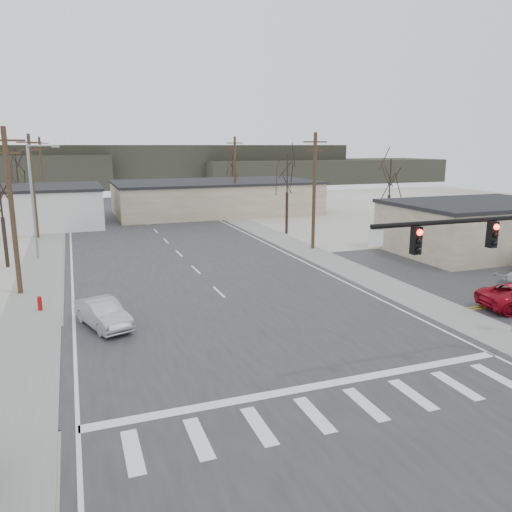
{
  "coord_description": "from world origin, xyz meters",
  "views": [
    {
      "loc": [
        -8.14,
        -20.61,
        8.92
      ],
      "look_at": [
        1.74,
        6.04,
        2.6
      ],
      "focal_mm": 35.0,
      "sensor_mm": 36.0,
      "label": 1
    }
  ],
  "objects_px": {
    "car_far_b": "(123,196)",
    "car_far_a": "(179,211)",
    "sedan_crossing": "(103,313)",
    "car_parked_dark_a": "(478,255)",
    "traffic_signal_mast": "(511,256)",
    "fire_hydrant": "(40,303)"
  },
  "relations": [
    {
      "from": "car_far_b",
      "to": "car_far_a",
      "type": "bearing_deg",
      "value": -78.66
    },
    {
      "from": "sedan_crossing",
      "to": "car_far_a",
      "type": "relative_size",
      "value": 0.79
    },
    {
      "from": "sedan_crossing",
      "to": "car_far_b",
      "type": "bearing_deg",
      "value": 64.33
    },
    {
      "from": "car_parked_dark_a",
      "to": "sedan_crossing",
      "type": "bearing_deg",
      "value": 85.94
    },
    {
      "from": "traffic_signal_mast",
      "to": "sedan_crossing",
      "type": "xyz_separation_m",
      "value": [
        -14.98,
        10.38,
        -3.94
      ]
    },
    {
      "from": "traffic_signal_mast",
      "to": "car_far_a",
      "type": "xyz_separation_m",
      "value": [
        -3.36,
        47.76,
        -3.86
      ]
    },
    {
      "from": "sedan_crossing",
      "to": "car_parked_dark_a",
      "type": "relative_size",
      "value": 1.01
    },
    {
      "from": "traffic_signal_mast",
      "to": "car_far_b",
      "type": "height_order",
      "value": "traffic_signal_mast"
    },
    {
      "from": "car_far_a",
      "to": "car_parked_dark_a",
      "type": "bearing_deg",
      "value": 92.54
    },
    {
      "from": "traffic_signal_mast",
      "to": "car_parked_dark_a",
      "type": "height_order",
      "value": "traffic_signal_mast"
    },
    {
      "from": "car_far_a",
      "to": "car_parked_dark_a",
      "type": "height_order",
      "value": "car_far_a"
    },
    {
      "from": "car_parked_dark_a",
      "to": "car_far_b",
      "type": "bearing_deg",
      "value": 7.45
    },
    {
      "from": "fire_hydrant",
      "to": "car_parked_dark_a",
      "type": "distance_m",
      "value": 30.79
    },
    {
      "from": "car_parked_dark_a",
      "to": "fire_hydrant",
      "type": "bearing_deg",
      "value": 78.02
    },
    {
      "from": "car_far_a",
      "to": "car_parked_dark_a",
      "type": "distance_m",
      "value": 36.96
    },
    {
      "from": "traffic_signal_mast",
      "to": "fire_hydrant",
      "type": "relative_size",
      "value": 10.29
    },
    {
      "from": "fire_hydrant",
      "to": "car_far_a",
      "type": "xyz_separation_m",
      "value": [
        14.73,
        33.56,
        0.36
      ]
    },
    {
      "from": "car_far_a",
      "to": "car_parked_dark_a",
      "type": "xyz_separation_m",
      "value": [
        16.05,
        -33.29,
        -0.07
      ]
    },
    {
      "from": "sedan_crossing",
      "to": "car_far_a",
      "type": "height_order",
      "value": "car_far_a"
    },
    {
      "from": "traffic_signal_mast",
      "to": "fire_hydrant",
      "type": "height_order",
      "value": "traffic_signal_mast"
    },
    {
      "from": "sedan_crossing",
      "to": "car_parked_dark_a",
      "type": "bearing_deg",
      "value": -10.59
    },
    {
      "from": "fire_hydrant",
      "to": "car_far_b",
      "type": "bearing_deg",
      "value": 79.84
    }
  ]
}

